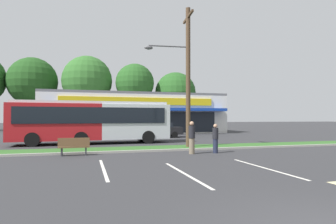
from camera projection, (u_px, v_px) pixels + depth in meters
grass_median at (153, 148)px, 18.17m from camera, size 56.00×2.20×0.12m
curb_lip at (158, 150)px, 16.99m from camera, size 56.00×0.24×0.12m
parking_stripe_0 at (103, 169)px, 11.18m from camera, size 0.12×4.80×0.01m
parking_stripe_1 at (185, 174)px, 10.22m from camera, size 0.12×4.80×0.01m
parking_stripe_2 at (265, 168)px, 11.39m from camera, size 0.12×4.80×0.01m
storefront_building at (132, 114)px, 40.16m from camera, size 23.10×13.82×5.18m
tree_left at (33, 82)px, 46.07m from camera, size 7.77×7.77×11.71m
tree_mid_left at (87, 81)px, 46.77m from camera, size 8.07×8.07×12.10m
tree_mid at (135, 83)px, 47.04m from camera, size 6.32×6.32×10.89m
tree_mid_right at (175, 93)px, 49.14m from camera, size 7.01×7.01×9.80m
utility_pole at (186, 73)px, 18.70m from camera, size 3.06×2.40×9.23m
city_bus at (93, 121)px, 22.10m from camera, size 11.86×2.94×3.25m
bus_stop_bench at (74, 146)px, 15.12m from camera, size 1.60×0.45×0.95m
car_0 at (158, 130)px, 29.05m from camera, size 4.76×2.02×1.53m
pedestrian_near_bench at (215, 138)px, 16.26m from camera, size 0.33×0.33×1.65m
pedestrian_by_pole at (192, 138)px, 15.87m from camera, size 0.36×0.36×1.80m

